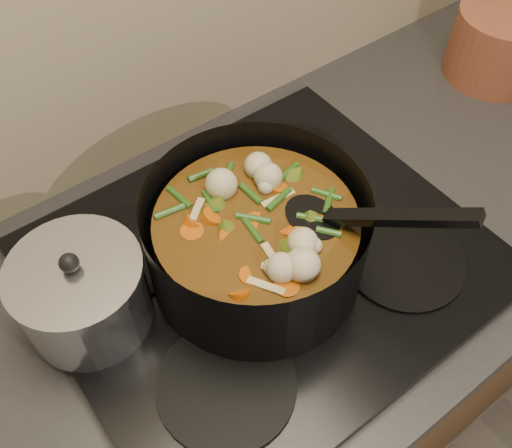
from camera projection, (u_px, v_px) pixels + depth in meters
counter at (262, 384)px, 1.22m from camera, size 2.64×0.64×0.91m
stovetop at (264, 260)px, 0.85m from camera, size 0.62×0.54×0.03m
stockpot at (256, 240)px, 0.78m from camera, size 0.36×0.40×0.22m
saucepan at (83, 293)px, 0.74m from camera, size 0.17×0.17×0.14m
terracotta_crock at (500, 44)px, 1.10m from camera, size 0.24×0.24×0.13m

